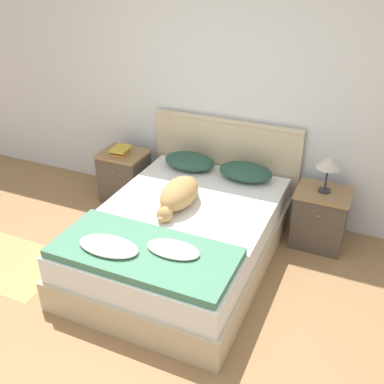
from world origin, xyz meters
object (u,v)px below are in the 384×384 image
at_px(nightstand_left, 125,176).
at_px(dog, 179,195).
at_px(nightstand_right, 320,218).
at_px(table_lamp, 329,164).
at_px(bed, 183,238).
at_px(book_stack, 120,151).
at_px(pillow_left, 190,161).
at_px(pillow_right, 246,172).

bearing_deg(nightstand_left, dog, -34.23).
xyz_separation_m(nightstand_right, dog, (-1.13, -0.66, 0.33)).
bearing_deg(dog, table_lamp, 30.62).
relative_size(bed, book_stack, 9.03).
relative_size(nightstand_left, table_lamp, 1.61).
distance_m(nightstand_right, table_lamp, 0.55).
height_order(book_stack, table_lamp, table_lamp).
bearing_deg(dog, bed, -51.69).
relative_size(dog, book_stack, 3.14).
relative_size(bed, dog, 2.88).
distance_m(nightstand_left, pillow_left, 0.81).
height_order(bed, pillow_right, pillow_right).
relative_size(bed, nightstand_left, 3.68).
bearing_deg(bed, dog, 128.31).
distance_m(book_stack, table_lamp, 2.12).
height_order(pillow_left, table_lamp, table_lamp).
bearing_deg(table_lamp, dog, -149.38).
bearing_deg(pillow_right, pillow_left, 180.00).
bearing_deg(pillow_right, nightstand_left, -177.80).
xyz_separation_m(bed, book_stack, (-1.06, 0.73, 0.35)).
distance_m(bed, pillow_left, 0.93).
bearing_deg(pillow_right, table_lamp, -3.65).
relative_size(bed, nightstand_right, 3.68).
bearing_deg(pillow_right, dog, -117.48).
bearing_deg(pillow_left, book_stack, -173.56).
relative_size(pillow_left, dog, 0.73).
bearing_deg(bed, book_stack, 145.46).
distance_m(pillow_right, book_stack, 1.36).
relative_size(nightstand_right, table_lamp, 1.61).
xyz_separation_m(nightstand_right, table_lamp, (0.00, 0.00, 0.55)).
relative_size(nightstand_right, pillow_right, 1.07).
height_order(nightstand_left, dog, dog).
relative_size(pillow_right, table_lamp, 1.51).
height_order(nightstand_right, dog, dog).
bearing_deg(table_lamp, nightstand_right, -90.00).
xyz_separation_m(bed, pillow_left, (-0.30, 0.81, 0.33)).
bearing_deg(nightstand_right, book_stack, -179.08).
bearing_deg(dog, book_stack, 147.24).
bearing_deg(table_lamp, pillow_left, 177.95).
height_order(bed, dog, dog).
bearing_deg(table_lamp, book_stack, -178.98).
bearing_deg(bed, pillow_right, 69.97).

